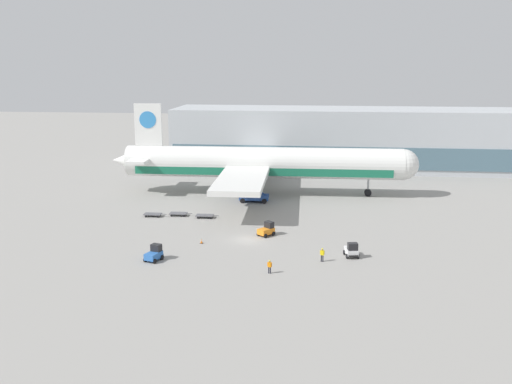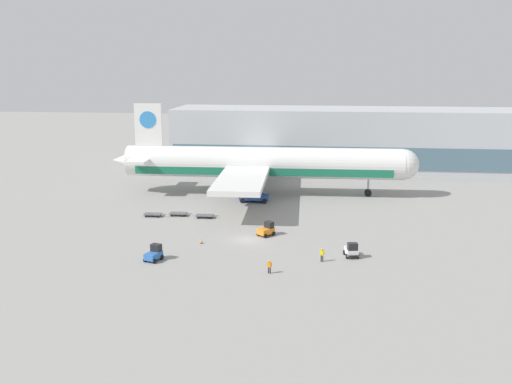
% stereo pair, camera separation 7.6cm
% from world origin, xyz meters
% --- Properties ---
extents(ground_plane, '(400.00, 400.00, 0.00)m').
position_xyz_m(ground_plane, '(0.00, 0.00, 0.00)').
color(ground_plane, gray).
extents(terminal_building, '(90.00, 18.20, 14.00)m').
position_xyz_m(terminal_building, '(20.34, 59.15, 6.99)').
color(terminal_building, '#B2B7BC').
rests_on(terminal_building, ground_plane).
extents(airplane_main, '(58.09, 48.21, 17.00)m').
position_xyz_m(airplane_main, '(-1.54, 29.13, 5.84)').
color(airplane_main, white).
rests_on(airplane_main, ground_plane).
extents(scissor_lift_loader, '(5.28, 3.50, 5.10)m').
position_xyz_m(scissor_lift_loader, '(-1.71, 22.97, 1.96)').
color(scissor_lift_loader, '#284C99').
rests_on(scissor_lift_loader, ground_plane).
extents(baggage_tug_foreground, '(2.25, 2.75, 2.00)m').
position_xyz_m(baggage_tug_foreground, '(-10.52, -9.73, 0.88)').
color(baggage_tug_foreground, '#2D66B7').
rests_on(baggage_tug_foreground, ground_plane).
extents(baggage_tug_mid, '(2.67, 2.78, 2.00)m').
position_xyz_m(baggage_tug_mid, '(2.59, 2.51, 0.88)').
color(baggage_tug_mid, orange).
rests_on(baggage_tug_mid, ground_plane).
extents(baggage_tug_far, '(2.02, 2.66, 2.00)m').
position_xyz_m(baggage_tug_far, '(14.36, -5.49, 0.88)').
color(baggage_tug_far, silver).
rests_on(baggage_tug_far, ground_plane).
extents(baggage_dolly_lead, '(3.71, 1.54, 0.48)m').
position_xyz_m(baggage_dolly_lead, '(-16.86, 10.77, 0.39)').
color(baggage_dolly_lead, '#56565B').
rests_on(baggage_dolly_lead, ground_plane).
extents(baggage_dolly_second, '(3.71, 1.54, 0.48)m').
position_xyz_m(baggage_dolly_second, '(-12.83, 11.69, 0.39)').
color(baggage_dolly_second, '#56565B').
rests_on(baggage_dolly_second, ground_plane).
extents(baggage_dolly_third, '(3.71, 1.54, 0.48)m').
position_xyz_m(baggage_dolly_third, '(-8.29, 10.92, 0.39)').
color(baggage_dolly_third, '#56565B').
rests_on(baggage_dolly_third, ground_plane).
extents(ground_crew_near, '(0.56, 0.28, 1.78)m').
position_xyz_m(ground_crew_near, '(10.60, -7.76, 1.05)').
color(ground_crew_near, black).
rests_on(ground_crew_near, ground_plane).
extents(ground_crew_far, '(0.56, 0.29, 1.66)m').
position_xyz_m(ground_crew_far, '(4.41, -12.63, 0.97)').
color(ground_crew_far, black).
rests_on(ground_crew_far, ground_plane).
extents(traffic_cone_near, '(0.40, 0.40, 0.65)m').
position_xyz_m(traffic_cone_near, '(-6.05, -2.24, 0.32)').
color(traffic_cone_near, black).
rests_on(traffic_cone_near, ground_plane).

